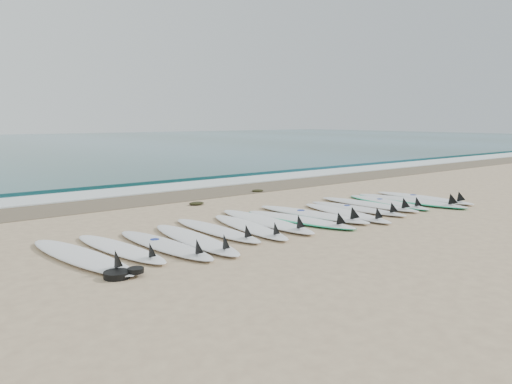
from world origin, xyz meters
TOP-DOWN VIEW (x-y plane):
  - ground at (0.00, 0.00)m, footprint 120.00×120.00m
  - wet_sand_band at (0.00, 4.10)m, footprint 120.00×1.80m
  - foam_band at (0.00, 5.50)m, footprint 120.00×1.40m
  - wave_crest at (0.00, 7.00)m, footprint 120.00×1.00m
  - surfboard_0 at (-4.09, -0.14)m, footprint 0.91×2.67m
  - surfboard_1 at (-3.49, -0.05)m, footprint 0.75×2.34m
  - surfboard_2 at (-2.89, -0.27)m, footprint 0.68×2.44m
  - surfboard_3 at (-2.35, -0.26)m, footprint 0.67×2.56m
  - surfboard_4 at (-1.72, 0.08)m, footprint 0.52×2.37m
  - surfboard_5 at (-1.14, -0.06)m, footprint 0.82×2.45m
  - surfboard_6 at (-0.61, 0.11)m, footprint 0.69×2.71m
  - surfboard_7 at (0.01, -0.12)m, footprint 0.99×2.56m
  - surfboard_8 at (0.56, 0.06)m, footprint 0.90×2.71m
  - surfboard_9 at (1.18, -0.25)m, footprint 0.81×2.52m
  - surfboard_10 at (1.75, -0.06)m, footprint 0.71×2.39m
  - surfboard_11 at (2.35, 0.12)m, footprint 0.68×2.55m
  - surfboard_12 at (2.94, 0.07)m, footprint 0.87×2.42m
  - surfboard_13 at (3.49, -0.15)m, footprint 0.90×2.80m
  - surfboard_14 at (4.09, -0.12)m, footprint 0.61×2.56m
  - seaweed_near at (-0.52, 2.69)m, footprint 0.35×0.28m
  - seaweed_far at (1.81, 3.40)m, footprint 0.33×0.26m
  - leash_coil at (-3.98, -1.17)m, footprint 0.46×0.36m

SIDE VIEW (x-z plane):
  - ground at x=0.00m, z-range 0.00..0.00m
  - wet_sand_band at x=0.00m, z-range 0.00..0.01m
  - foam_band at x=0.00m, z-range 0.00..0.04m
  - seaweed_far at x=1.81m, z-range 0.00..0.06m
  - seaweed_near at x=-0.52m, z-range 0.00..0.07m
  - surfboard_12 at x=2.94m, z-range -0.11..0.19m
  - surfboard_7 at x=0.01m, z-range -0.11..0.21m
  - leash_coil at x=-3.98m, z-range -0.01..0.10m
  - wave_crest at x=0.00m, z-range 0.00..0.10m
  - surfboard_1 at x=-3.49m, z-range -0.10..0.20m
  - surfboard_13 at x=3.49m, z-range -0.12..0.23m
  - surfboard_10 at x=1.75m, z-range -0.10..0.20m
  - surfboard_4 at x=-1.72m, z-range -0.10..0.20m
  - surfboard_5 at x=-1.14m, z-range -0.10..0.21m
  - surfboard_2 at x=-2.89m, z-range -0.10..0.21m
  - surfboard_9 at x=1.18m, z-range -0.10..0.21m
  - surfboard_11 at x=2.35m, z-range -0.11..0.22m
  - surfboard_3 at x=-2.35m, z-range -0.11..0.22m
  - surfboard_14 at x=4.09m, z-range -0.11..0.22m
  - surfboard_0 at x=-4.09m, z-range -0.11..0.23m
  - surfboard_8 at x=0.56m, z-range -0.11..0.23m
  - surfboard_6 at x=-0.61m, z-range -0.11..0.23m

